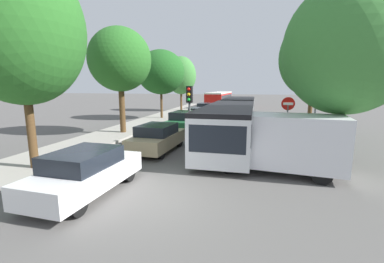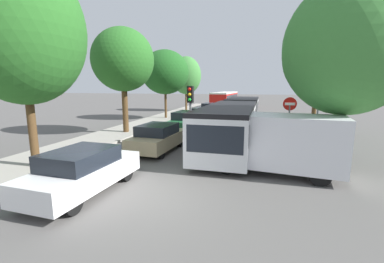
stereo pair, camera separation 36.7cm
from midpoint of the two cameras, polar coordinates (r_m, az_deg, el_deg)
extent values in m
plane|color=#565451|center=(8.36, -10.52, -14.13)|extent=(200.00, 200.00, 0.00)
cube|color=#9E998E|center=(26.49, -8.49, 2.76)|extent=(3.20, 45.04, 0.14)
cube|color=silver|center=(13.87, 7.48, 1.01)|extent=(2.62, 9.08, 1.95)
cube|color=black|center=(13.82, 7.51, 2.45)|extent=(2.63, 8.72, 0.86)
cube|color=black|center=(13.75, 7.58, 5.42)|extent=(2.62, 9.08, 0.19)
cube|color=silver|center=(22.34, 9.94, 4.38)|extent=(2.56, 6.23, 1.95)
cube|color=black|center=(22.31, 9.97, 5.27)|extent=(2.57, 5.98, 0.86)
cube|color=black|center=(22.26, 10.03, 7.12)|extent=(2.56, 6.23, 0.19)
cylinder|color=black|center=(18.80, 9.18, 3.34)|extent=(1.81, 0.99, 1.79)
cube|color=black|center=(9.47, 4.47, -1.74)|extent=(2.14, 0.14, 1.05)
cylinder|color=black|center=(11.14, 10.94, -5.35)|extent=(0.31, 0.96, 0.95)
cylinder|color=black|center=(11.40, 0.64, -4.80)|extent=(0.31, 0.96, 0.95)
cylinder|color=black|center=(16.78, 11.98, -0.18)|extent=(0.31, 0.96, 0.95)
cylinder|color=black|center=(16.96, 5.09, 0.11)|extent=(0.31, 0.96, 0.95)
cylinder|color=black|center=(22.38, 12.49, 2.34)|extent=(0.31, 0.96, 0.95)
cylinder|color=black|center=(22.51, 7.30, 2.54)|extent=(0.31, 0.96, 0.95)
cube|color=red|center=(42.38, 5.86, 7.13)|extent=(3.16, 11.34, 1.95)
cube|color=black|center=(42.36, 5.87, 7.60)|extent=(3.14, 10.78, 0.82)
cube|color=silver|center=(42.34, 5.88, 8.58)|extent=(3.16, 11.34, 0.20)
cylinder|color=black|center=(46.24, 5.38, 6.44)|extent=(0.35, 0.99, 0.98)
cylinder|color=black|center=(45.90, 7.96, 6.36)|extent=(0.35, 0.99, 0.98)
cylinder|color=black|center=(39.34, 3.45, 5.83)|extent=(0.35, 0.99, 0.98)
cylinder|color=black|center=(38.94, 6.47, 5.74)|extent=(0.35, 0.99, 0.98)
cube|color=white|center=(9.00, -23.52, -9.02)|extent=(2.00, 4.22, 0.67)
cube|color=black|center=(8.76, -24.20, -5.55)|extent=(1.74, 2.25, 0.51)
cylinder|color=black|center=(10.50, -21.94, -7.79)|extent=(0.25, 0.64, 0.63)
cylinder|color=black|center=(9.69, -14.99, -8.88)|extent=(0.25, 0.64, 0.63)
cylinder|color=black|center=(8.72, -32.86, -12.38)|extent=(0.25, 0.64, 0.63)
cylinder|color=black|center=(7.72, -25.43, -14.55)|extent=(0.25, 0.64, 0.63)
cube|color=tan|center=(13.65, -8.34, -1.91)|extent=(2.01, 4.24, 0.67)
cube|color=black|center=(13.45, -8.57, 0.46)|extent=(1.74, 2.26, 0.51)
cylinder|color=black|center=(15.19, -8.78, -1.77)|extent=(0.26, 0.64, 0.63)
cylinder|color=black|center=(14.64, -3.54, -2.11)|extent=(0.26, 0.64, 0.63)
cylinder|color=black|center=(12.90, -13.73, -4.06)|extent=(0.26, 0.64, 0.63)
cylinder|color=black|center=(12.25, -7.72, -4.62)|extent=(0.26, 0.64, 0.63)
cube|color=#236638|center=(19.18, -2.02, 1.79)|extent=(2.16, 4.55, 0.72)
cube|color=black|center=(19.00, -2.13, 3.64)|extent=(1.87, 2.43, 0.55)
cylinder|color=black|center=(20.81, -2.87, 1.61)|extent=(0.27, 0.69, 0.68)
cylinder|color=black|center=(20.35, 1.35, 1.43)|extent=(0.27, 0.69, 0.68)
cylinder|color=black|center=(18.18, -5.79, 0.33)|extent=(0.27, 0.69, 0.68)
cylinder|color=black|center=(17.65, -1.01, 0.09)|extent=(0.27, 0.69, 0.68)
cube|color=black|center=(24.73, 1.08, 3.48)|extent=(1.88, 3.98, 0.63)
cube|color=black|center=(24.59, 1.03, 4.74)|extent=(1.64, 2.12, 0.48)
cylinder|color=black|center=(26.14, 0.32, 3.27)|extent=(0.24, 0.60, 0.59)
cylinder|color=black|center=(25.80, 3.28, 3.16)|extent=(0.24, 0.60, 0.59)
cylinder|color=black|center=(23.77, -1.31, 2.58)|extent=(0.24, 0.60, 0.59)
cylinder|color=black|center=(23.40, 1.92, 2.46)|extent=(0.24, 0.60, 0.59)
cube|color=#47474C|center=(30.58, 2.72, 4.79)|extent=(1.98, 4.18, 0.66)
cube|color=black|center=(30.44, 2.68, 5.87)|extent=(1.72, 2.23, 0.50)
cylinder|color=black|center=(32.04, 1.99, 4.55)|extent=(0.25, 0.63, 0.62)
cylinder|color=black|center=(31.72, 4.54, 4.47)|extent=(0.25, 0.63, 0.62)
cylinder|color=black|center=(29.53, 0.75, 4.09)|extent=(0.25, 0.63, 0.62)
cylinder|color=black|center=(29.18, 3.50, 4.00)|extent=(0.25, 0.63, 0.62)
cube|color=silver|center=(10.58, 19.45, -1.92)|extent=(4.33, 2.54, 2.00)
cube|color=silver|center=(10.99, 6.15, -3.47)|extent=(1.15, 2.00, 1.00)
cylinder|color=black|center=(10.24, 7.12, -7.29)|extent=(0.75, 0.34, 0.72)
cylinder|color=black|center=(11.82, 9.01, -4.97)|extent=(0.75, 0.34, 0.72)
cylinder|color=black|center=(10.06, 25.93, -8.58)|extent=(0.75, 0.34, 0.72)
cylinder|color=black|center=(11.67, 25.18, -6.03)|extent=(0.75, 0.34, 0.72)
cylinder|color=#56595E|center=(14.18, -1.30, 3.18)|extent=(0.12, 0.12, 3.40)
cube|color=black|center=(14.08, -1.32, 8.24)|extent=(0.34, 0.27, 0.90)
sphere|color=red|center=(13.93, -1.52, 9.37)|extent=(0.18, 0.18, 0.18)
sphere|color=#EAAD14|center=(13.94, -1.52, 8.22)|extent=(0.18, 0.18, 0.18)
sphere|color=green|center=(13.95, -1.51, 7.07)|extent=(0.18, 0.18, 0.18)
cylinder|color=#56595E|center=(14.78, 19.61, 0.92)|extent=(0.08, 0.08, 2.40)
cylinder|color=red|center=(14.64, 19.90, 5.83)|extent=(0.70, 0.03, 0.70)
cube|color=white|center=(14.62, 19.91, 5.83)|extent=(0.50, 0.04, 0.14)
cylinder|color=#56595E|center=(15.57, 25.03, 3.23)|extent=(0.10, 0.10, 3.60)
cube|color=#197A38|center=(15.49, 25.45, 8.74)|extent=(0.36, 1.38, 0.28)
cube|color=#197A38|center=(15.50, 25.36, 7.49)|extent=(0.36, 1.38, 0.28)
cube|color=#197A38|center=(15.51, 25.26, 6.24)|extent=(0.36, 1.38, 0.28)
cylinder|color=#51381E|center=(12.15, -32.88, 0.31)|extent=(0.32, 0.32, 3.37)
ellipsoid|color=#286623|center=(12.20, -34.66, 18.12)|extent=(4.66, 4.66, 5.61)
cylinder|color=#51381E|center=(18.91, -15.79, 4.79)|extent=(0.40, 0.40, 3.56)
ellipsoid|color=#286623|center=(18.93, -16.30, 15.11)|extent=(4.27, 4.27, 4.34)
cylinder|color=#51381E|center=(26.84, -7.18, 6.07)|extent=(0.24, 0.24, 3.11)
ellipsoid|color=#1E561E|center=(26.81, -7.34, 12.95)|extent=(4.81, 4.81, 4.45)
cylinder|color=#51381E|center=(35.39, -2.70, 6.93)|extent=(0.28, 0.28, 2.91)
ellipsoid|color=#3D7F38|center=(35.36, -2.75, 12.34)|extent=(4.04, 4.04, 5.02)
ellipsoid|color=#33752D|center=(35.23, -2.53, 11.13)|extent=(2.42, 2.42, 2.76)
cylinder|color=#51381E|center=(12.15, 29.01, -0.44)|extent=(0.25, 0.25, 2.90)
ellipsoid|color=#3D7F38|center=(12.08, 30.43, 15.66)|extent=(4.86, 4.86, 5.21)
cylinder|color=#51381E|center=(20.00, 24.24, 4.17)|extent=(0.30, 0.30, 3.30)
ellipsoid|color=#3D7F38|center=(20.02, 25.03, 14.72)|extent=(4.66, 4.66, 5.43)
camera|label=1|loc=(0.18, -90.84, -0.15)|focal=24.00mm
camera|label=2|loc=(0.18, 89.16, 0.15)|focal=24.00mm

